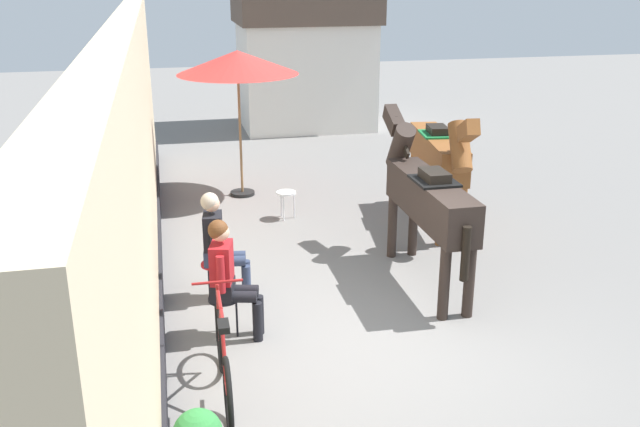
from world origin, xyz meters
name	(u,v)px	position (x,y,z in m)	size (l,w,h in m)	color
ground_plane	(320,238)	(0.00, 3.00, 0.00)	(40.00, 40.00, 0.00)	slate
pub_facade_wall	(138,180)	(-2.55, 1.50, 1.54)	(0.34, 14.00, 3.40)	#CCB793
distant_cottage	(305,56)	(1.40, 10.91, 1.80)	(3.40, 2.60, 3.50)	silver
seated_visitor_near	(228,273)	(-1.64, 0.27, 0.78)	(0.61, 0.48, 1.39)	black
seated_visitor_far	(219,241)	(-1.65, 1.26, 0.78)	(0.61, 0.49, 1.39)	red
saddled_horse_near	(426,196)	(1.00, 1.24, 1.16)	(0.50, 3.00, 2.06)	#2D231E
saddled_horse_far	(440,155)	(1.96, 3.17, 1.16)	(0.74, 2.99, 2.06)	brown
leaning_bicycle	(224,361)	(-1.81, -0.90, 0.40)	(0.50, 1.76, 1.02)	black
cafe_parasol	(238,63)	(-0.89, 5.43, 2.36)	(2.10, 2.10, 2.58)	black
spare_stool_white	(286,195)	(-0.34, 4.00, 0.40)	(0.32, 0.32, 0.46)	white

